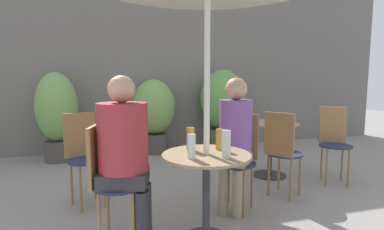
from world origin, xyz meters
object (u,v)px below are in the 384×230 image
(beer_glass_1, at_px, (191,146))
(potted_plant_2, at_px, (223,104))
(beer_glass_3, at_px, (220,139))
(cafe_table_far, at_px, (271,137))
(bistro_chair_4, at_px, (282,147))
(seated_person_1, at_px, (125,147))
(potted_plant_1, at_px, (154,111))
(bistro_chair_3, at_px, (83,149))
(beer_glass_2, at_px, (226,144))
(bistro_chair_2, at_px, (334,137))
(bistro_chair_1, at_px, (107,174))
(seated_person_0, at_px, (235,133))
(cafe_table_near, at_px, (206,180))
(bistro_chair_0, at_px, (240,152))
(potted_plant_0, at_px, (57,112))
(beer_glass_0, at_px, (190,139))

(beer_glass_1, xyz_separation_m, potted_plant_2, (1.46, 3.05, 0.03))
(beer_glass_3, bearing_deg, cafe_table_far, 45.88)
(bistro_chair_4, relative_size, seated_person_1, 0.72)
(cafe_table_far, distance_m, bistro_chair_4, 0.76)
(potted_plant_1, relative_size, potted_plant_2, 0.88)
(bistro_chair_3, distance_m, beer_glass_2, 1.63)
(bistro_chair_2, bearing_deg, seated_person_1, -137.17)
(bistro_chair_1, xyz_separation_m, bistro_chair_3, (-0.23, 0.88, 0.00))
(cafe_table_far, height_order, potted_plant_2, potted_plant_2)
(bistro_chair_4, bearing_deg, seated_person_0, 73.66)
(cafe_table_near, height_order, beer_glass_1, beer_glass_1)
(bistro_chair_3, distance_m, beer_glass_3, 1.49)
(cafe_table_near, height_order, bistro_chair_0, bistro_chair_0)
(potted_plant_0, relative_size, potted_plant_1, 1.09)
(bistro_chair_2, distance_m, beer_glass_0, 2.22)
(bistro_chair_3, bearing_deg, beer_glass_0, -71.49)
(bistro_chair_4, relative_size, seated_person_0, 0.72)
(potted_plant_1, bearing_deg, bistro_chair_1, -105.58)
(bistro_chair_2, xyz_separation_m, potted_plant_1, (-1.92, 2.10, 0.16))
(bistro_chair_0, bearing_deg, cafe_table_far, 88.46)
(bistro_chair_4, xyz_separation_m, beer_glass_3, (-0.91, -0.53, 0.23))
(bistro_chair_4, bearing_deg, seated_person_1, 73.29)
(potted_plant_2, bearing_deg, bistro_chair_1, -126.37)
(bistro_chair_1, relative_size, bistro_chair_2, 1.00)
(bistro_chair_3, height_order, beer_glass_1, bistro_chair_3)
(bistro_chair_3, bearing_deg, potted_plant_0, 80.41)
(beer_glass_3, relative_size, potted_plant_0, 0.12)
(cafe_table_near, height_order, cafe_table_far, same)
(bistro_chair_1, bearing_deg, beer_glass_0, -78.81)
(beer_glass_2, bearing_deg, beer_glass_1, 169.23)
(bistro_chair_4, distance_m, seated_person_1, 1.72)
(seated_person_0, relative_size, potted_plant_2, 0.89)
(seated_person_1, xyz_separation_m, beer_glass_1, (0.45, -0.24, 0.03))
(cafe_table_near, relative_size, bistro_chair_0, 0.76)
(seated_person_1, bearing_deg, bistro_chair_0, -56.50)
(bistro_chair_1, distance_m, potted_plant_0, 2.79)
(seated_person_0, distance_m, beer_glass_2, 0.67)
(beer_glass_0, xyz_separation_m, beer_glass_3, (0.23, -0.05, -0.01))
(bistro_chair_2, distance_m, potted_plant_0, 3.96)
(beer_glass_2, relative_size, potted_plant_2, 0.14)
(seated_person_1, bearing_deg, bistro_chair_3, 35.98)
(potted_plant_1, bearing_deg, potted_plant_0, -174.31)
(bistro_chair_0, xyz_separation_m, seated_person_0, (-0.10, -0.10, 0.21))
(seated_person_1, relative_size, beer_glass_3, 7.65)
(cafe_table_far, relative_size, beer_glass_3, 4.18)
(bistro_chair_4, distance_m, beer_glass_0, 1.25)
(cafe_table_near, bearing_deg, bistro_chair_1, 165.73)
(potted_plant_2, bearing_deg, potted_plant_1, 176.81)
(potted_plant_1, height_order, potted_plant_2, potted_plant_2)
(potted_plant_2, bearing_deg, seated_person_1, -124.11)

